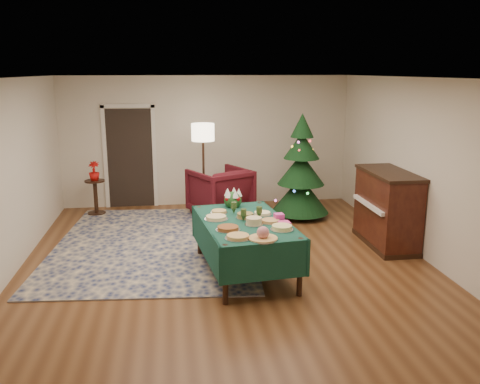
{
  "coord_description": "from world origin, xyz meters",
  "views": [
    {
      "loc": [
        -0.78,
        -7.1,
        2.8
      ],
      "look_at": [
        0.27,
        0.42,
        0.97
      ],
      "focal_mm": 38.0,
      "sensor_mm": 36.0,
      "label": 1
    }
  ],
  "objects": [
    {
      "name": "platter_8",
      "position": [
        0.51,
        -0.17,
        0.79
      ],
      "size": [
        0.27,
        0.27,
        0.04
      ],
      "color": "silver",
      "rests_on": "buffet_table"
    },
    {
      "name": "doorway",
      "position": [
        -1.6,
        3.48,
        1.1
      ],
      "size": [
        1.08,
        0.04,
        2.16
      ],
      "color": "black",
      "rests_on": "ground"
    },
    {
      "name": "platter_6",
      "position": [
        -0.17,
        -0.31,
        0.79
      ],
      "size": [
        0.33,
        0.33,
        0.05
      ],
      "color": "silver",
      "rests_on": "buffet_table"
    },
    {
      "name": "platter_4",
      "position": [
        0.31,
        -0.64,
        0.82
      ],
      "size": [
        0.25,
        0.25,
        0.1
      ],
      "color": "silver",
      "rests_on": "buffet_table"
    },
    {
      "name": "napkin_stack",
      "position": [
        0.72,
        -0.69,
        0.79
      ],
      "size": [
        0.17,
        0.17,
        0.04
      ],
      "primitive_type": "cube",
      "rotation": [
        0.0,
        0.0,
        0.12
      ],
      "color": "#E33F8C",
      "rests_on": "buffet_table"
    },
    {
      "name": "platter_7",
      "position": [
        0.24,
        -0.31,
        0.8
      ],
      "size": [
        0.27,
        0.27,
        0.07
      ],
      "color": "silver",
      "rests_on": "buffet_table"
    },
    {
      "name": "floor_lamp",
      "position": [
        -0.14,
        2.59,
        1.54
      ],
      "size": [
        0.44,
        0.44,
        1.81
      ],
      "color": "#A57F3F",
      "rests_on": "ground"
    },
    {
      "name": "side_table",
      "position": [
        -2.27,
        2.96,
        0.34
      ],
      "size": [
        0.39,
        0.39,
        0.69
      ],
      "color": "black",
      "rests_on": "ground"
    },
    {
      "name": "platter_1",
      "position": [
        0.32,
        -1.25,
        0.83
      ],
      "size": [
        0.37,
        0.37,
        0.17
      ],
      "color": "silver",
      "rests_on": "buffet_table"
    },
    {
      "name": "potted_plant",
      "position": [
        -2.27,
        2.96,
        0.8
      ],
      "size": [
        0.21,
        0.37,
        0.21
      ],
      "primitive_type": "imported",
      "color": "red",
      "rests_on": "side_table"
    },
    {
      "name": "piano",
      "position": [
        2.68,
        0.43,
        0.6
      ],
      "size": [
        0.68,
        1.43,
        1.23
      ],
      "color": "black",
      "rests_on": "ground"
    },
    {
      "name": "armchair",
      "position": [
        0.17,
        2.53,
        0.52
      ],
      "size": [
        1.34,
        1.31,
        1.04
      ],
      "primitive_type": "imported",
      "rotation": [
        0.0,
        0.0,
        3.62
      ],
      "color": "#4B1018",
      "rests_on": "ground"
    },
    {
      "name": "platter_0",
      "position": [
        0.02,
        -1.18,
        0.79
      ],
      "size": [
        0.33,
        0.33,
        0.05
      ],
      "color": "silver",
      "rests_on": "buffet_table"
    },
    {
      "name": "platter_5",
      "position": [
        0.55,
        -0.56,
        0.79
      ],
      "size": [
        0.28,
        0.28,
        0.04
      ],
      "color": "silver",
      "rests_on": "buffet_table"
    },
    {
      "name": "rug",
      "position": [
        -1.06,
        0.98,
        0.01
      ],
      "size": [
        3.54,
        4.45,
        0.02
      ],
      "primitive_type": "cube",
      "rotation": [
        0.0,
        0.0,
        -0.08
      ],
      "color": "#15224F",
      "rests_on": "ground"
    },
    {
      "name": "goblet_1",
      "position": [
        0.43,
        -0.38,
        0.87
      ],
      "size": [
        0.08,
        0.08,
        0.18
      ],
      "color": "#2D471E",
      "rests_on": "buffet_table"
    },
    {
      "name": "platter_3",
      "position": [
        -0.06,
        -0.83,
        0.79
      ],
      "size": [
        0.32,
        0.32,
        0.05
      ],
      "color": "silver",
      "rests_on": "buffet_table"
    },
    {
      "name": "room_shell",
      "position": [
        0.0,
        0.0,
        1.35
      ],
      "size": [
        7.0,
        7.0,
        7.0
      ],
      "color": "#593319",
      "rests_on": "ground"
    },
    {
      "name": "goblet_0",
      "position": [
        0.11,
        -0.08,
        0.87
      ],
      "size": [
        0.08,
        0.08,
        0.18
      ],
      "color": "#2D471E",
      "rests_on": "buffet_table"
    },
    {
      "name": "platter_2",
      "position": [
        0.64,
        -0.91,
        0.8
      ],
      "size": [
        0.31,
        0.31,
        0.06
      ],
      "color": "silver",
      "rests_on": "buffet_table"
    },
    {
      "name": "centerpiece",
      "position": [
        0.15,
        0.33,
        0.9
      ],
      "size": [
        0.28,
        0.28,
        0.32
      ],
      "color": "#1E4C1E",
      "rests_on": "buffet_table"
    },
    {
      "name": "platter_9",
      "position": [
        -0.1,
        0.01,
        0.79
      ],
      "size": [
        0.25,
        0.25,
        0.04
      ],
      "color": "silver",
      "rests_on": "buffet_table"
    },
    {
      "name": "gift_box",
      "position": [
        0.69,
        -0.5,
        0.82
      ],
      "size": [
        0.14,
        0.14,
        0.1
      ],
      "primitive_type": "cube",
      "rotation": [
        0.0,
        0.0,
        0.12
      ],
      "color": "#CF399C",
      "rests_on": "buffet_table"
    },
    {
      "name": "buffet_table",
      "position": [
        0.22,
        -0.44,
        0.62
      ],
      "size": [
        1.38,
        2.1,
        0.77
      ],
      "color": "black",
      "rests_on": "ground"
    },
    {
      "name": "goblet_2",
      "position": [
        0.2,
        -0.46,
        0.87
      ],
      "size": [
        0.08,
        0.08,
        0.18
      ],
      "color": "#2D471E",
      "rests_on": "buffet_table"
    },
    {
      "name": "christmas_tree",
      "position": [
        1.71,
        2.23,
        0.91
      ],
      "size": [
        1.44,
        1.44,
        2.02
      ],
      "color": "black",
      "rests_on": "ground"
    }
  ]
}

